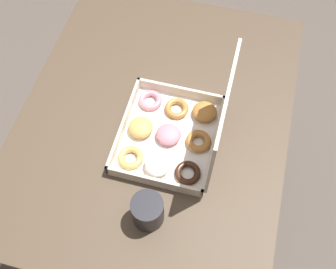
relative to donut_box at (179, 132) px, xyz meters
name	(u,v)px	position (x,y,z in m)	size (l,w,h in m)	color
ground_plane	(159,203)	(-0.06, -0.09, -0.83)	(8.00, 8.00, 0.00)	#564C44
dining_table	(156,138)	(-0.06, -0.09, -0.18)	(0.99, 0.78, 0.78)	#4C3D2D
donut_box	(179,132)	(0.00, 0.00, 0.00)	(0.31, 0.27, 0.29)	white
coffee_mug	(148,211)	(0.24, -0.02, 0.00)	(0.08, 0.08, 0.10)	#232328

